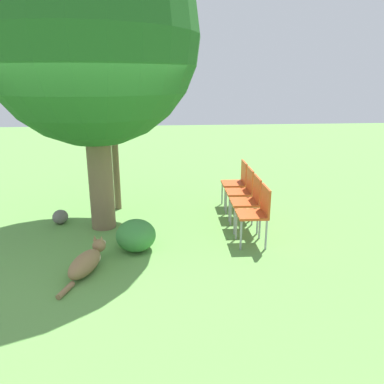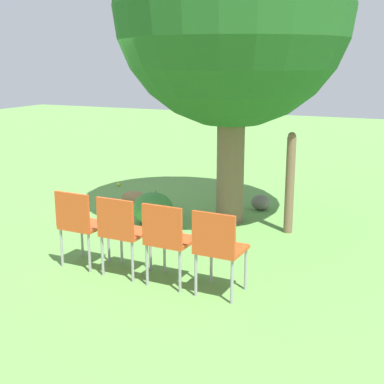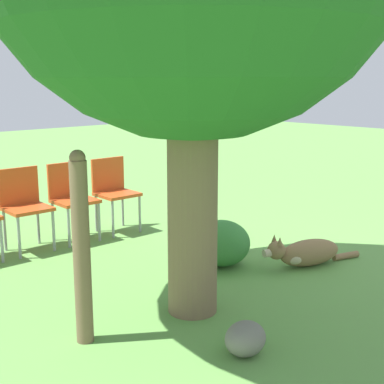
{
  "view_description": "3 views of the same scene",
  "coord_description": "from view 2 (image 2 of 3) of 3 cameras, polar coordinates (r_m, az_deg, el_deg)",
  "views": [
    {
      "loc": [
        0.8,
        -4.96,
        2.32
      ],
      "look_at": [
        1.34,
        0.69,
        0.62
      ],
      "focal_mm": 35.0,
      "sensor_mm": 36.0,
      "label": 1
    },
    {
      "loc": [
        6.8,
        3.47,
        2.26
      ],
      "look_at": [
        1.11,
        0.85,
        0.7
      ],
      "focal_mm": 50.0,
      "sensor_mm": 36.0,
      "label": 2
    },
    {
      "loc": [
        -2.96,
        3.61,
        1.8
      ],
      "look_at": [
        -0.02,
        0.82,
        0.94
      ],
      "focal_mm": 50.0,
      "sensor_mm": 36.0,
      "label": 3
    }
  ],
  "objects": [
    {
      "name": "red_chair_0",
      "position": [
        6.01,
        -11.88,
        -3.14
      ],
      "size": [
        0.44,
        0.45,
        0.87
      ],
      "rotation": [
        0.0,
        0.0,
        3.11
      ],
      "color": "#D14C1E",
      "rests_on": "ground_plane"
    },
    {
      "name": "dog",
      "position": [
        8.3,
        -5.66,
        -0.89
      ],
      "size": [
        0.47,
        1.1,
        0.35
      ],
      "rotation": [
        0.0,
        0.0,
        1.24
      ],
      "color": "olive",
      "rests_on": "ground_plane"
    },
    {
      "name": "red_chair_1",
      "position": [
        5.69,
        -7.49,
        -3.95
      ],
      "size": [
        0.44,
        0.45,
        0.87
      ],
      "rotation": [
        0.0,
        0.0,
        3.11
      ],
      "color": "#D14C1E",
      "rests_on": "ground_plane"
    },
    {
      "name": "low_shrub",
      "position": [
        7.52,
        -4.2,
        -1.75
      ],
      "size": [
        0.56,
        0.56,
        0.45
      ],
      "color": "#3D843D",
      "rests_on": "ground_plane"
    },
    {
      "name": "garden_rock",
      "position": [
        8.28,
        7.33,
        -1.12
      ],
      "size": [
        0.25,
        0.3,
        0.23
      ],
      "color": "slate",
      "rests_on": "ground_plane"
    },
    {
      "name": "ground_plane",
      "position": [
        7.96,
        -2.2,
        -2.5
      ],
      "size": [
        30.0,
        30.0,
        0.0
      ],
      "primitive_type": "plane",
      "color": "#609947"
    },
    {
      "name": "red_chair_2",
      "position": [
        5.4,
        -2.59,
        -4.82
      ],
      "size": [
        0.44,
        0.45,
        0.87
      ],
      "rotation": [
        0.0,
        0.0,
        3.11
      ],
      "color": "#D14C1E",
      "rests_on": "ground_plane"
    },
    {
      "name": "tennis_ball",
      "position": [
        9.85,
        -7.82,
        0.81
      ],
      "size": [
        0.07,
        0.07,
        0.07
      ],
      "color": "#CCE033",
      "rests_on": "ground_plane"
    },
    {
      "name": "oak_tree",
      "position": [
        7.39,
        4.42,
        18.99
      ],
      "size": [
        3.16,
        3.16,
        4.5
      ],
      "color": "#7A6047",
      "rests_on": "ground_plane"
    },
    {
      "name": "red_chair_3",
      "position": [
        5.16,
        2.82,
        -5.74
      ],
      "size": [
        0.44,
        0.45,
        0.87
      ],
      "rotation": [
        0.0,
        0.0,
        3.11
      ],
      "color": "#D14C1E",
      "rests_on": "ground_plane"
    },
    {
      "name": "fence_post",
      "position": [
        7.13,
        10.4,
        0.98
      ],
      "size": [
        0.12,
        0.12,
        1.35
      ],
      "color": "brown",
      "rests_on": "ground_plane"
    }
  ]
}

